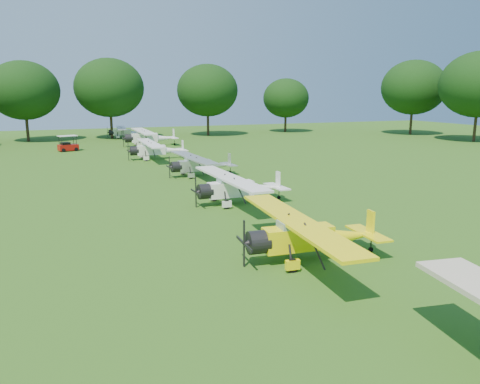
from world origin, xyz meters
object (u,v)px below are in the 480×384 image
object	(u,v)px
aircraft_2	(308,233)
golf_cart	(68,146)
aircraft_6	(148,136)
aircraft_7	(125,131)
aircraft_4	(199,163)
aircraft_3	(237,186)
aircraft_5	(155,148)

from	to	relation	value
aircraft_2	golf_cart	world-z (taller)	aircraft_2
aircraft_6	aircraft_7	xyz separation A→B (m)	(-1.51, 13.36, -0.28)
aircraft_6	aircraft_4	bearing A→B (deg)	-90.02
aircraft_2	aircraft_4	xyz separation A→B (m)	(1.56, 22.72, -0.09)
aircraft_3	aircraft_5	size ratio (longest dim) A/B	0.98
aircraft_2	aircraft_7	distance (m)	61.89
aircraft_4	golf_cart	distance (m)	26.03
aircraft_3	aircraft_4	bearing A→B (deg)	84.65
aircraft_4	aircraft_2	bearing A→B (deg)	-97.30
aircraft_7	golf_cart	bearing A→B (deg)	-116.38
aircraft_6	aircraft_7	size ratio (longest dim) A/B	1.24
aircraft_6	golf_cart	distance (m)	11.03
aircraft_3	aircraft_4	distance (m)	11.31
aircraft_6	aircraft_2	bearing A→B (deg)	-91.79
aircraft_5	aircraft_6	world-z (taller)	aircraft_6
aircraft_5	aircraft_4	bearing A→B (deg)	-82.65
aircraft_3	aircraft_5	world-z (taller)	aircraft_5
golf_cart	aircraft_3	bearing A→B (deg)	-89.99
aircraft_3	golf_cart	bearing A→B (deg)	103.93
aircraft_2	aircraft_6	xyz separation A→B (m)	(1.63, 48.53, 0.17)
aircraft_3	aircraft_6	world-z (taller)	aircraft_6
aircraft_2	aircraft_4	size ratio (longest dim) A/B	1.08
aircraft_4	aircraft_6	world-z (taller)	aircraft_6
aircraft_6	aircraft_7	bearing A→B (deg)	96.57
aircraft_5	aircraft_6	bearing A→B (deg)	82.93
aircraft_7	golf_cart	distance (m)	18.05
aircraft_7	aircraft_3	bearing A→B (deg)	-84.43
aircraft_2	aircraft_5	size ratio (longest dim) A/B	1.01
aircraft_2	aircraft_4	bearing A→B (deg)	89.77
aircraft_3	golf_cart	size ratio (longest dim) A/B	3.92
aircraft_4	aircraft_6	bearing A→B (deg)	86.48
aircraft_4	aircraft_5	world-z (taller)	aircraft_5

